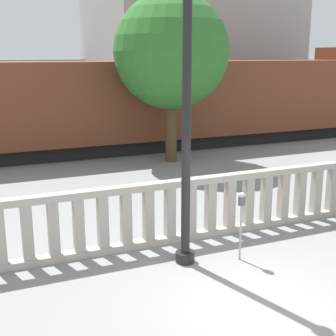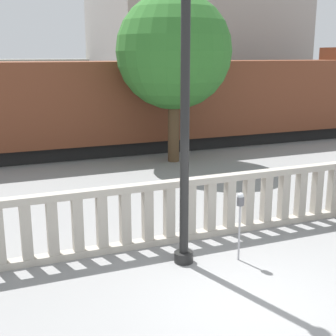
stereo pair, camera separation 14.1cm
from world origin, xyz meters
TOP-DOWN VIEW (x-y plane):
  - ground_plane at (0.00, 0.00)m, footprint 160.00×160.00m
  - balustrade at (0.00, 2.81)m, footprint 17.76×0.24m
  - lamppost at (-0.36, 1.80)m, footprint 0.37×0.37m
  - parking_meter at (0.66, 1.48)m, footprint 0.14×0.14m
  - train_near at (2.58, 12.61)m, footprint 26.76×2.96m
  - building_block at (9.61, 22.45)m, footprint 11.71×9.57m
  - tree_left at (2.92, 9.92)m, footprint 4.13×4.13m

SIDE VIEW (x-z plane):
  - ground_plane at x=0.00m, z-range 0.00..0.00m
  - balustrade at x=0.00m, z-range 0.00..1.35m
  - parking_meter at x=0.66m, z-range 0.37..1.74m
  - train_near at x=2.58m, z-range -0.21..4.02m
  - lamppost at x=-0.36m, z-range -0.06..5.19m
  - tree_left at x=2.92m, z-range 0.95..7.02m
  - building_block at x=9.61m, z-range 0.00..9.05m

